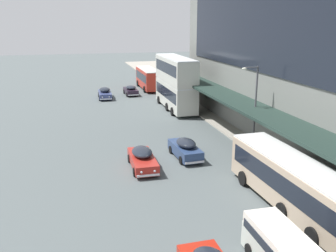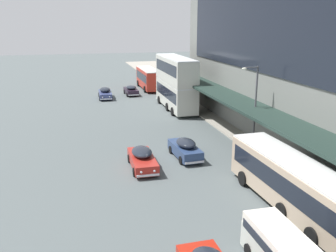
{
  "view_description": "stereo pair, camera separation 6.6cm",
  "coord_description": "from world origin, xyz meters",
  "px_view_note": "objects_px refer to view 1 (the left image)",
  "views": [
    {
      "loc": [
        -8.26,
        -10.39,
        10.86
      ],
      "look_at": [
        0.06,
        21.49,
        1.52
      ],
      "focal_mm": 40.0,
      "sensor_mm": 36.0,
      "label": 1
    },
    {
      "loc": [
        -8.19,
        -10.41,
        10.86
      ],
      "look_at": [
        0.06,
        21.49,
        1.52
      ],
      "focal_mm": 40.0,
      "sensor_mm": 36.0,
      "label": 2
    }
  ],
  "objects_px": {
    "sedan_second_mid": "(185,148)",
    "street_lamp": "(254,102)",
    "sedan_oncoming_rear": "(105,93)",
    "transit_bus_kerbside_rear": "(148,77)",
    "transit_bus_kerbside_front": "(175,81)",
    "sedan_lead_near": "(131,90)",
    "vw_van": "(279,247)",
    "sedan_trailing_near": "(142,158)",
    "transit_bus_kerbside_far": "(294,182)"
  },
  "relations": [
    {
      "from": "transit_bus_kerbside_far",
      "to": "vw_van",
      "type": "bearing_deg",
      "value": -128.37
    },
    {
      "from": "transit_bus_kerbside_rear",
      "to": "sedan_trailing_near",
      "type": "xyz_separation_m",
      "value": [
        -7.36,
        -33.22,
        -1.13
      ]
    },
    {
      "from": "transit_bus_kerbside_rear",
      "to": "street_lamp",
      "type": "relative_size",
      "value": 1.29
    },
    {
      "from": "transit_bus_kerbside_front",
      "to": "street_lamp",
      "type": "height_order",
      "value": "street_lamp"
    },
    {
      "from": "sedan_lead_near",
      "to": "street_lamp",
      "type": "relative_size",
      "value": 0.61
    },
    {
      "from": "transit_bus_kerbside_far",
      "to": "sedan_lead_near",
      "type": "relative_size",
      "value": 2.67
    },
    {
      "from": "transit_bus_kerbside_front",
      "to": "vw_van",
      "type": "bearing_deg",
      "value": -97.37
    },
    {
      "from": "transit_bus_kerbside_front",
      "to": "sedan_lead_near",
      "type": "bearing_deg",
      "value": 110.84
    },
    {
      "from": "sedan_trailing_near",
      "to": "vw_van",
      "type": "distance_m",
      "value": 13.88
    },
    {
      "from": "sedan_lead_near",
      "to": "street_lamp",
      "type": "height_order",
      "value": "street_lamp"
    },
    {
      "from": "transit_bus_kerbside_far",
      "to": "sedan_oncoming_rear",
      "type": "xyz_separation_m",
      "value": [
        -7.64,
        35.97,
        -1.0
      ]
    },
    {
      "from": "sedan_oncoming_rear",
      "to": "transit_bus_kerbside_rear",
      "type": "bearing_deg",
      "value": 37.88
    },
    {
      "from": "sedan_second_mid",
      "to": "vw_van",
      "type": "distance_m",
      "value": 14.64
    },
    {
      "from": "sedan_trailing_near",
      "to": "sedan_second_mid",
      "type": "relative_size",
      "value": 1.06
    },
    {
      "from": "transit_bus_kerbside_front",
      "to": "transit_bus_kerbside_rear",
      "type": "xyz_separation_m",
      "value": [
        -0.41,
        14.83,
        -1.62
      ]
    },
    {
      "from": "sedan_lead_near",
      "to": "vw_van",
      "type": "bearing_deg",
      "value": -90.14
    },
    {
      "from": "sedan_second_mid",
      "to": "street_lamp",
      "type": "relative_size",
      "value": 0.64
    },
    {
      "from": "sedan_oncoming_rear",
      "to": "sedan_second_mid",
      "type": "relative_size",
      "value": 1.05
    },
    {
      "from": "sedan_lead_near",
      "to": "transit_bus_kerbside_far",
      "type": "bearing_deg",
      "value": -84.5
    },
    {
      "from": "transit_bus_kerbside_rear",
      "to": "sedan_lead_near",
      "type": "relative_size",
      "value": 2.12
    },
    {
      "from": "vw_van",
      "to": "street_lamp",
      "type": "relative_size",
      "value": 0.64
    },
    {
      "from": "transit_bus_kerbside_rear",
      "to": "sedan_second_mid",
      "type": "xyz_separation_m",
      "value": [
        -3.57,
        -31.97,
        -1.09
      ]
    },
    {
      "from": "transit_bus_kerbside_rear",
      "to": "transit_bus_kerbside_far",
      "type": "height_order",
      "value": "transit_bus_kerbside_rear"
    },
    {
      "from": "sedan_lead_near",
      "to": "vw_van",
      "type": "relative_size",
      "value": 0.94
    },
    {
      "from": "sedan_lead_near",
      "to": "transit_bus_kerbside_front",
      "type": "bearing_deg",
      "value": -69.16
    },
    {
      "from": "sedan_trailing_near",
      "to": "transit_bus_kerbside_far",
      "type": "bearing_deg",
      "value": -49.6
    },
    {
      "from": "sedan_oncoming_rear",
      "to": "sedan_second_mid",
      "type": "distance_m",
      "value": 26.36
    },
    {
      "from": "transit_bus_kerbside_rear",
      "to": "sedan_trailing_near",
      "type": "bearing_deg",
      "value": -102.49
    },
    {
      "from": "transit_bus_kerbside_front",
      "to": "transit_bus_kerbside_far",
      "type": "height_order",
      "value": "transit_bus_kerbside_front"
    },
    {
      "from": "sedan_second_mid",
      "to": "sedan_lead_near",
      "type": "bearing_deg",
      "value": 90.06
    },
    {
      "from": "transit_bus_kerbside_rear",
      "to": "sedan_second_mid",
      "type": "relative_size",
      "value": 2.02
    },
    {
      "from": "transit_bus_kerbside_rear",
      "to": "vw_van",
      "type": "distance_m",
      "value": 46.76
    },
    {
      "from": "transit_bus_kerbside_far",
      "to": "street_lamp",
      "type": "height_order",
      "value": "street_lamp"
    },
    {
      "from": "transit_bus_kerbside_front",
      "to": "sedan_second_mid",
      "type": "bearing_deg",
      "value": -103.06
    },
    {
      "from": "transit_bus_kerbside_front",
      "to": "street_lamp",
      "type": "distance_m",
      "value": 16.88
    },
    {
      "from": "sedan_trailing_near",
      "to": "sedan_second_mid",
      "type": "height_order",
      "value": "sedan_second_mid"
    },
    {
      "from": "sedan_second_mid",
      "to": "vw_van",
      "type": "height_order",
      "value": "vw_van"
    },
    {
      "from": "transit_bus_kerbside_far",
      "to": "street_lamp",
      "type": "bearing_deg",
      "value": 76.34
    },
    {
      "from": "transit_bus_kerbside_rear",
      "to": "sedan_oncoming_rear",
      "type": "distance_m",
      "value": 9.71
    },
    {
      "from": "transit_bus_kerbside_front",
      "to": "transit_bus_kerbside_far",
      "type": "xyz_separation_m",
      "value": [
        -0.38,
        -27.07,
        -1.74
      ]
    },
    {
      "from": "sedan_trailing_near",
      "to": "transit_bus_kerbside_front",
      "type": "bearing_deg",
      "value": 67.1
    },
    {
      "from": "sedan_trailing_near",
      "to": "street_lamp",
      "type": "height_order",
      "value": "street_lamp"
    },
    {
      "from": "sedan_trailing_near",
      "to": "vw_van",
      "type": "xyz_separation_m",
      "value": [
        3.66,
        -13.38,
        0.34
      ]
    },
    {
      "from": "sedan_trailing_near",
      "to": "transit_bus_kerbside_rear",
      "type": "bearing_deg",
      "value": 77.51
    },
    {
      "from": "transit_bus_kerbside_front",
      "to": "sedan_second_mid",
      "type": "height_order",
      "value": "transit_bus_kerbside_front"
    },
    {
      "from": "street_lamp",
      "to": "sedan_oncoming_rear",
      "type": "bearing_deg",
      "value": 111.6
    },
    {
      "from": "sedan_trailing_near",
      "to": "sedan_oncoming_rear",
      "type": "bearing_deg",
      "value": 90.53
    },
    {
      "from": "vw_van",
      "to": "street_lamp",
      "type": "bearing_deg",
      "value": 67.47
    },
    {
      "from": "transit_bus_kerbside_front",
      "to": "sedan_trailing_near",
      "type": "height_order",
      "value": "transit_bus_kerbside_front"
    },
    {
      "from": "transit_bus_kerbside_rear",
      "to": "transit_bus_kerbside_far",
      "type": "distance_m",
      "value": 41.9
    }
  ]
}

